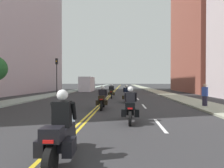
% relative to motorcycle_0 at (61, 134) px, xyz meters
% --- Properties ---
extents(ground_plane, '(264.00, 264.00, 0.00)m').
position_rel_motorcycle_0_xyz_m(ground_plane, '(-0.43, 43.71, -0.66)').
color(ground_plane, '#2F2F31').
extents(sidewalk_left, '(2.61, 144.00, 0.12)m').
position_rel_motorcycle_0_xyz_m(sidewalk_left, '(-8.46, 43.71, -0.60)').
color(sidewalk_left, '#93A399').
rests_on(sidewalk_left, ground).
extents(sidewalk_right, '(2.61, 144.00, 0.12)m').
position_rel_motorcycle_0_xyz_m(sidewalk_right, '(7.61, 43.71, -0.60)').
color(sidewalk_right, '#9EA38B').
rests_on(sidewalk_right, ground).
extents(centreline_yellow_inner, '(0.12, 132.00, 0.01)m').
position_rel_motorcycle_0_xyz_m(centreline_yellow_inner, '(-0.55, 43.71, -0.65)').
color(centreline_yellow_inner, yellow).
rests_on(centreline_yellow_inner, ground).
extents(centreline_yellow_outer, '(0.12, 132.00, 0.01)m').
position_rel_motorcycle_0_xyz_m(centreline_yellow_outer, '(-0.31, 43.71, -0.65)').
color(centreline_yellow_outer, yellow).
rests_on(centreline_yellow_outer, ground).
extents(lane_dashes_white, '(0.14, 56.40, 0.01)m').
position_rel_motorcycle_0_xyz_m(lane_dashes_white, '(2.94, 24.71, -0.65)').
color(lane_dashes_white, silver).
rests_on(lane_dashes_white, ground).
extents(building_left_1, '(6.55, 21.75, 30.93)m').
position_rel_motorcycle_0_xyz_m(building_left_1, '(-16.21, 26.74, 14.81)').
color(building_left_1, '#B8A6B0').
rests_on(building_left_1, ground).
extents(building_right_1, '(6.78, 16.11, 22.72)m').
position_rel_motorcycle_0_xyz_m(building_right_1, '(15.48, 30.01, 10.70)').
color(building_right_1, brown).
rests_on(building_right_1, ground).
extents(motorcycle_0, '(0.78, 2.22, 1.65)m').
position_rel_motorcycle_0_xyz_m(motorcycle_0, '(0.00, 0.00, 0.00)').
color(motorcycle_0, black).
rests_on(motorcycle_0, ground).
extents(motorcycle_1, '(0.78, 2.24, 1.62)m').
position_rel_motorcycle_0_xyz_m(motorcycle_1, '(1.72, 4.23, 0.00)').
color(motorcycle_1, black).
rests_on(motorcycle_1, ground).
extents(motorcycle_2, '(0.77, 2.22, 1.59)m').
position_rel_motorcycle_0_xyz_m(motorcycle_2, '(-0.00, 8.08, -0.01)').
color(motorcycle_2, black).
rests_on(motorcycle_2, ground).
extents(motorcycle_3, '(0.76, 2.07, 1.57)m').
position_rel_motorcycle_0_xyz_m(motorcycle_3, '(1.67, 12.28, -0.02)').
color(motorcycle_3, black).
rests_on(motorcycle_3, ground).
extents(motorcycle_4, '(0.78, 2.17, 1.62)m').
position_rel_motorcycle_0_xyz_m(motorcycle_4, '(0.03, 16.51, 0.01)').
color(motorcycle_4, black).
rests_on(motorcycle_4, ground).
extents(traffic_light_near, '(0.28, 0.38, 4.99)m').
position_rel_motorcycle_0_xyz_m(traffic_light_near, '(-7.56, 19.88, 2.77)').
color(traffic_light_near, black).
rests_on(traffic_light_near, ground).
extents(pedestrian_1, '(0.41, 0.41, 1.69)m').
position_rel_motorcycle_0_xyz_m(pedestrian_1, '(7.20, 9.33, 0.22)').
color(pedestrian_1, '#282337').
rests_on(pedestrian_1, ground).
extents(parked_truck, '(2.20, 6.50, 2.80)m').
position_rel_motorcycle_0_xyz_m(parked_truck, '(-5.76, 31.76, 0.62)').
color(parked_truck, silver).
rests_on(parked_truck, ground).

